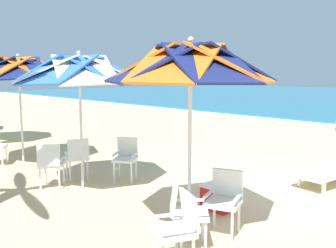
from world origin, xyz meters
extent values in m
plane|color=#D3B784|center=(0.00, 0.00, 0.00)|extent=(80.00, 80.00, 0.00)
cylinder|color=silver|center=(-0.35, -2.77, 1.07)|extent=(0.05, 0.05, 2.13)
cube|color=orange|center=(0.15, -2.56, 2.29)|extent=(1.26, 1.19, 0.51)
cube|color=navy|center=(-0.14, -2.27, 2.29)|extent=(1.19, 1.25, 0.51)
cube|color=orange|center=(-0.56, -2.27, 2.29)|extent=(1.19, 1.26, 0.51)
cube|color=navy|center=(-0.85, -2.56, 2.29)|extent=(1.25, 1.19, 0.51)
cube|color=orange|center=(-0.85, -2.98, 2.29)|extent=(1.26, 1.19, 0.51)
cube|color=navy|center=(-0.56, -3.27, 2.29)|extent=(1.19, 1.25, 0.51)
cube|color=orange|center=(-0.14, -3.27, 2.29)|extent=(1.19, 1.26, 0.51)
cube|color=navy|center=(0.15, -2.98, 2.29)|extent=(1.25, 1.19, 0.51)
sphere|color=silver|center=(-0.35, -2.77, 2.60)|extent=(0.08, 0.08, 0.08)
cube|color=white|center=(0.18, -3.63, 0.44)|extent=(0.58, 0.58, 0.05)
cube|color=white|center=(0.27, -3.45, 0.67)|extent=(0.42, 0.26, 0.40)
cube|color=white|center=(0.37, -3.72, 0.55)|extent=(0.20, 0.38, 0.03)
cube|color=white|center=(0.00, -3.55, 0.55)|extent=(0.20, 0.38, 0.03)
cylinder|color=white|center=(-0.05, -3.72, 0.21)|extent=(0.04, 0.04, 0.41)
cylinder|color=white|center=(0.10, -3.40, 0.21)|extent=(0.04, 0.04, 0.41)
cube|color=white|center=(-0.02, -3.12, 0.44)|extent=(0.62, 0.62, 0.05)
cube|color=white|center=(-0.16, -3.26, 0.67)|extent=(0.37, 0.36, 0.40)
cube|color=white|center=(-0.17, -2.98, 0.55)|extent=(0.30, 0.31, 0.03)
cube|color=white|center=(0.12, -3.25, 0.55)|extent=(0.30, 0.31, 0.03)
cylinder|color=white|center=(-0.03, -2.87, 0.21)|extent=(0.04, 0.04, 0.41)
cylinder|color=white|center=(0.22, -3.11, 0.21)|extent=(0.04, 0.04, 0.41)
cylinder|color=white|center=(-0.27, -3.12, 0.21)|extent=(0.04, 0.04, 0.41)
cylinder|color=white|center=(-0.02, -3.36, 0.21)|extent=(0.04, 0.04, 0.41)
cube|color=white|center=(0.03, -2.51, 0.44)|extent=(0.57, 0.57, 0.05)
cube|color=white|center=(-0.04, -2.32, 0.67)|extent=(0.42, 0.24, 0.40)
cube|color=white|center=(0.21, -2.44, 0.55)|extent=(0.18, 0.38, 0.03)
cube|color=white|center=(-0.16, -2.58, 0.55)|extent=(0.18, 0.38, 0.03)
cylinder|color=white|center=(0.25, -2.61, 0.21)|extent=(0.04, 0.04, 0.41)
cylinder|color=white|center=(-0.08, -2.74, 0.21)|extent=(0.04, 0.04, 0.41)
cylinder|color=white|center=(0.13, -2.28, 0.21)|extent=(0.04, 0.04, 0.41)
cylinder|color=white|center=(-0.20, -2.41, 0.21)|extent=(0.04, 0.04, 0.41)
cylinder|color=silver|center=(-3.08, -2.76, 1.03)|extent=(0.05, 0.05, 2.06)
cube|color=blue|center=(-2.54, -2.53, 2.23)|extent=(1.36, 1.30, 0.54)
cube|color=white|center=(-2.86, -2.21, 2.23)|extent=(1.29, 1.39, 0.54)
cube|color=blue|center=(-3.31, -2.21, 2.23)|extent=(1.30, 1.36, 0.54)
cube|color=white|center=(-3.63, -2.53, 2.23)|extent=(1.39, 1.29, 0.54)
cube|color=blue|center=(-3.63, -2.99, 2.23)|extent=(1.36, 1.30, 0.54)
cube|color=white|center=(-3.31, -3.31, 2.23)|extent=(1.29, 1.39, 0.54)
cube|color=blue|center=(-2.86, -3.31, 2.23)|extent=(1.30, 1.36, 0.54)
cube|color=white|center=(-2.54, -2.99, 2.23)|extent=(1.39, 1.29, 0.54)
sphere|color=silver|center=(-3.08, -2.76, 2.53)|extent=(0.08, 0.08, 0.08)
cube|color=white|center=(-2.89, -1.90, 0.44)|extent=(0.61, 0.61, 0.05)
cube|color=white|center=(-3.01, -1.73, 0.67)|extent=(0.39, 0.32, 0.40)
cube|color=white|center=(-2.73, -1.78, 0.55)|extent=(0.26, 0.34, 0.03)
cube|color=white|center=(-3.05, -2.01, 0.55)|extent=(0.26, 0.34, 0.03)
cylinder|color=white|center=(-2.64, -1.94, 0.21)|extent=(0.04, 0.04, 0.41)
cylinder|color=white|center=(-2.93, -2.14, 0.21)|extent=(0.04, 0.04, 0.41)
cylinder|color=white|center=(-2.85, -1.65, 0.21)|extent=(0.04, 0.04, 0.41)
cylinder|color=white|center=(-3.13, -1.86, 0.21)|extent=(0.04, 0.04, 0.41)
cube|color=white|center=(-3.71, -2.51, 0.44)|extent=(0.56, 0.56, 0.05)
cube|color=white|center=(-3.52, -2.58, 0.67)|extent=(0.23, 0.43, 0.40)
cube|color=white|center=(-3.77, -2.70, 0.55)|extent=(0.39, 0.17, 0.03)
cube|color=white|center=(-3.64, -2.32, 0.55)|extent=(0.39, 0.17, 0.03)
cylinder|color=white|center=(-3.93, -2.62, 0.21)|extent=(0.04, 0.04, 0.41)
cylinder|color=white|center=(-3.81, -2.28, 0.21)|extent=(0.04, 0.04, 0.41)
cylinder|color=white|center=(-3.60, -2.73, 0.21)|extent=(0.04, 0.04, 0.41)
cylinder|color=white|center=(-3.48, -2.40, 0.21)|extent=(0.04, 0.04, 0.41)
cube|color=white|center=(-3.56, -3.13, 0.44)|extent=(0.62, 0.62, 0.05)
cube|color=white|center=(-3.41, -3.27, 0.67)|extent=(0.35, 0.37, 0.40)
cube|color=white|center=(-3.69, -3.28, 0.55)|extent=(0.32, 0.29, 0.03)
cube|color=white|center=(-3.42, -2.99, 0.55)|extent=(0.32, 0.29, 0.03)
cylinder|color=white|center=(-3.81, -3.15, 0.21)|extent=(0.04, 0.04, 0.41)
cylinder|color=white|center=(-3.57, -2.89, 0.21)|extent=(0.04, 0.04, 0.41)
cylinder|color=white|center=(-3.54, -3.38, 0.21)|extent=(0.04, 0.04, 0.41)
cylinder|color=white|center=(-3.31, -3.12, 0.21)|extent=(0.04, 0.04, 0.41)
cylinder|color=silver|center=(-5.90, -2.69, 1.06)|extent=(0.05, 0.05, 2.12)
cube|color=orange|center=(-5.35, -2.46, 2.28)|extent=(1.39, 1.33, 0.54)
cube|color=navy|center=(-5.67, -2.13, 2.28)|extent=(1.32, 1.42, 0.54)
cube|color=orange|center=(-6.13, -2.13, 2.28)|extent=(1.33, 1.39, 0.54)
cube|color=navy|center=(-6.46, -2.46, 2.28)|extent=(1.42, 1.32, 0.54)
cube|color=orange|center=(-6.46, -2.92, 2.28)|extent=(1.39, 1.33, 0.54)
cube|color=navy|center=(-5.35, -2.92, 2.28)|extent=(1.42, 1.32, 0.54)
sphere|color=silver|center=(-5.90, -2.69, 2.57)|extent=(0.08, 0.08, 0.08)
cylinder|color=white|center=(-6.10, -3.02, 0.21)|extent=(0.04, 0.04, 0.41)
cylinder|color=white|center=(-5.81, -3.22, 0.21)|extent=(0.04, 0.04, 0.41)
cube|color=#EFDB4C|center=(-8.86, -1.96, 2.46)|extent=(1.35, 1.43, 0.53)
cube|color=white|center=(0.09, 0.86, 0.25)|extent=(0.87, 1.77, 0.06)
cube|color=white|center=(0.25, 0.20, 0.11)|extent=(0.06, 0.06, 0.22)
cube|color=white|center=(-0.25, 0.27, 0.11)|extent=(0.06, 0.06, 0.22)
cube|color=white|center=(-0.08, 1.53, 0.11)|extent=(0.06, 0.06, 0.22)
cube|color=red|center=(-0.59, -1.83, 0.18)|extent=(0.48, 0.32, 0.36)
cube|color=white|center=(-0.59, -1.83, 0.38)|extent=(0.50, 0.34, 0.04)
camera|label=1|loc=(2.94, -6.40, 2.18)|focal=39.87mm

